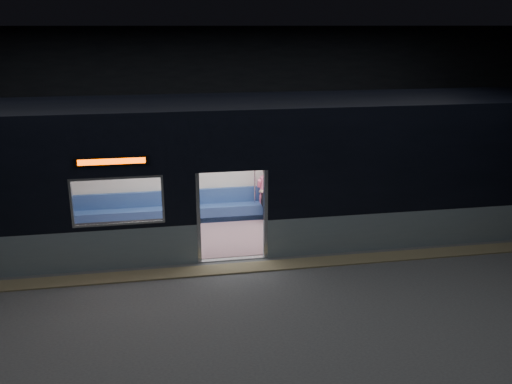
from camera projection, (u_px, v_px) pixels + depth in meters
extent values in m
cube|color=#47494C|center=(240.00, 281.00, 11.13)|extent=(24.00, 14.00, 0.01)
cube|color=black|center=(237.00, 27.00, 9.66)|extent=(24.00, 14.00, 0.04)
cube|color=black|center=(206.00, 109.00, 16.95)|extent=(24.00, 0.04, 5.00)
cube|color=#8C7F59|center=(236.00, 268.00, 11.64)|extent=(22.80, 0.50, 0.03)
cube|color=gray|center=(0.00, 256.00, 11.18)|extent=(8.30, 0.12, 0.90)
cube|color=gray|center=(436.00, 227.00, 12.81)|extent=(8.30, 0.12, 0.90)
cube|color=black|center=(442.00, 161.00, 12.33)|extent=(8.30, 0.12, 2.30)
cube|color=black|center=(231.00, 144.00, 11.35)|extent=(1.40, 0.12, 1.15)
cube|color=#B7BABC|center=(198.00, 218.00, 11.70)|extent=(0.08, 0.14, 2.05)
cube|color=#B7BABC|center=(265.00, 214.00, 11.95)|extent=(0.08, 0.14, 2.05)
cube|color=black|center=(112.00, 161.00, 10.93)|extent=(1.50, 0.04, 0.18)
cube|color=#FF4300|center=(112.00, 161.00, 10.92)|extent=(1.34, 0.03, 0.12)
cube|color=beige|center=(217.00, 160.00, 14.36)|extent=(18.00, 0.12, 3.20)
cube|color=black|center=(223.00, 104.00, 12.51)|extent=(18.00, 3.00, 0.15)
cube|color=gray|center=(225.00, 235.00, 13.47)|extent=(17.76, 2.76, 0.04)
cube|color=beige|center=(223.00, 143.00, 12.78)|extent=(17.76, 2.76, 0.10)
cube|color=#30438B|center=(220.00, 212.00, 14.46)|extent=(11.00, 0.48, 0.41)
cube|color=#30438B|center=(219.00, 195.00, 14.52)|extent=(11.00, 0.10, 0.40)
cube|color=#84606A|center=(81.00, 254.00, 11.83)|extent=(4.40, 0.48, 0.41)
cube|color=#84606A|center=(367.00, 234.00, 12.94)|extent=(4.40, 0.48, 0.41)
cylinder|color=silver|center=(188.00, 208.00, 11.91)|extent=(0.04, 0.04, 2.26)
cylinder|color=silver|center=(183.00, 180.00, 14.04)|extent=(0.04, 0.04, 2.26)
cylinder|color=silver|center=(272.00, 203.00, 12.23)|extent=(0.04, 0.04, 2.26)
cylinder|color=silver|center=(255.00, 177.00, 14.35)|extent=(0.04, 0.04, 2.26)
cylinder|color=silver|center=(219.00, 150.00, 13.92)|extent=(11.00, 0.03, 0.03)
cube|color=black|center=(265.00, 202.00, 14.36)|extent=(0.17, 0.47, 0.16)
cube|color=black|center=(272.00, 202.00, 14.40)|extent=(0.17, 0.47, 0.16)
cylinder|color=black|center=(266.00, 214.00, 14.24)|extent=(0.11, 0.11, 0.43)
cylinder|color=black|center=(274.00, 214.00, 14.28)|extent=(0.11, 0.11, 0.43)
cube|color=pink|center=(267.00, 199.00, 14.56)|extent=(0.40, 0.22, 0.20)
cylinder|color=pink|center=(267.00, 186.00, 14.48)|extent=(0.43, 0.43, 0.52)
sphere|color=tan|center=(267.00, 173.00, 14.35)|extent=(0.21, 0.21, 0.21)
sphere|color=black|center=(267.00, 171.00, 14.38)|extent=(0.22, 0.22, 0.22)
cube|color=black|center=(268.00, 197.00, 14.26)|extent=(0.37, 0.34, 0.15)
cube|color=white|center=(286.00, 163.00, 14.64)|extent=(0.89, 0.03, 0.58)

